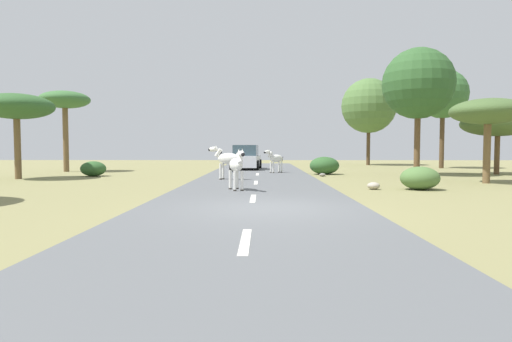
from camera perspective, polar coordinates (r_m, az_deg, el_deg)
The scene contains 20 objects.
ground_plane at distance 11.16m, azimuth 1.41°, elevation -5.11°, with size 90.00×90.00×0.00m, color olive.
road at distance 11.16m, azimuth -0.61°, elevation -4.98°, with size 6.00×64.00×0.05m, color #56595B.
lane_markings at distance 10.17m, azimuth -0.75°, elevation -5.61°, with size 0.16×56.00×0.01m.
zebra_0 at distance 15.65m, azimuth -2.57°, elevation 0.73°, with size 0.76×1.55×1.51m.
zebra_2 at distance 26.83m, azimuth 2.54°, elevation 1.63°, with size 1.33×1.10×1.45m.
zebra_3 at distance 20.98m, azimuth -3.85°, elevation 1.58°, with size 1.69×0.89×1.67m.
car_0 at distance 31.12m, azimuth -1.31°, elevation 1.71°, with size 2.23×4.44×1.74m.
tree_0 at distance 29.60m, azimuth 29.30°, elevation 5.42°, with size 4.22×4.22×3.76m.
tree_1 at distance 21.99m, azimuth 28.30°, elevation 6.84°, with size 3.27×3.27×3.78m.
tree_2 at distance 31.55m, azimuth -23.92°, elevation 8.40°, with size 3.22×3.22×5.34m.
tree_3 at distance 41.48m, azimuth 14.67°, elevation 8.31°, with size 5.01×5.01×7.96m.
tree_4 at distance 25.25m, azimuth -29.08°, elevation 7.38°, with size 3.65×3.65×4.33m.
tree_5 at distance 37.01m, azimuth 23.45°, elevation 9.26°, with size 3.79×3.79×7.67m.
tree_7 at distance 26.84m, azimuth 20.63°, elevation 10.71°, with size 4.05×4.05×7.29m.
bush_0 at distance 26.22m, azimuth 9.02°, elevation 0.72°, with size 1.76×1.59×1.06m, color #2D5628.
bush_1 at distance 17.52m, azimuth 20.83°, elevation -0.89°, with size 1.47×1.32×0.88m, color #4C7038.
bush_2 at distance 25.83m, azimuth -20.68°, elevation 0.28°, with size 1.40×1.26×0.84m, color #2D5628.
rock_0 at distance 22.58m, azimuth 21.59°, elevation -0.71°, with size 0.52×0.46×0.37m, color #A89E8C.
rock_1 at distance 17.11m, azimuth 15.26°, elevation -1.89°, with size 0.48×0.46×0.28m, color #A89E8C.
rock_2 at distance 24.27m, azimuth 8.77°, elevation -0.50°, with size 0.36×0.32×0.18m, color gray.
Camera 1 is at (-0.11, -11.05, 1.59)m, focal length 30.30 mm.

